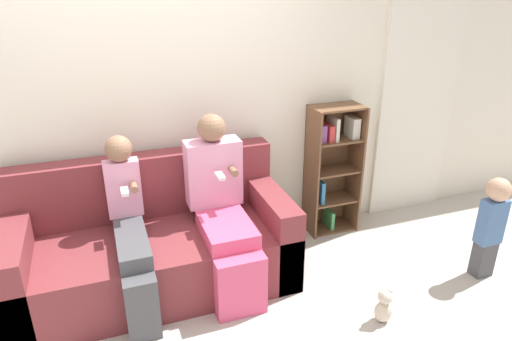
# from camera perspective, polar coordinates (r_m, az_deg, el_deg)

# --- Properties ---
(ground_plane) EXTENTS (14.00, 14.00, 0.00)m
(ground_plane) POSITION_cam_1_polar(r_m,az_deg,el_deg) (3.25, -8.88, -18.70)
(ground_plane) COLOR #BCB2A8
(back_wall) EXTENTS (10.00, 0.06, 2.55)m
(back_wall) POSITION_cam_1_polar(r_m,az_deg,el_deg) (3.55, -13.49, 8.17)
(back_wall) COLOR silver
(back_wall) RESTS_ON ground_plane
(curtain_panel) EXTENTS (0.79, 0.04, 2.29)m
(curtain_panel) POSITION_cam_1_polar(r_m,az_deg,el_deg) (4.49, 19.58, 8.87)
(curtain_panel) COLOR silver
(curtain_panel) RESTS_ON ground_plane
(couch) EXTENTS (1.98, 0.88, 0.93)m
(couch) POSITION_cam_1_polar(r_m,az_deg,el_deg) (3.49, -12.55, -9.35)
(couch) COLOR maroon
(couch) RESTS_ON ground_plane
(adult_seated) EXTENTS (0.41, 0.80, 1.25)m
(adult_seated) POSITION_cam_1_polar(r_m,az_deg,el_deg) (3.30, -4.29, -4.19)
(adult_seated) COLOR #DB4C75
(adult_seated) RESTS_ON ground_plane
(child_seated) EXTENTS (0.24, 0.83, 1.15)m
(child_seated) POSITION_cam_1_polar(r_m,az_deg,el_deg) (3.21, -15.47, -6.96)
(child_seated) COLOR #47474C
(child_seated) RESTS_ON ground_plane
(toddler_standing) EXTENTS (0.18, 0.18, 0.82)m
(toddler_standing) POSITION_cam_1_polar(r_m,az_deg,el_deg) (3.84, 27.34, -5.76)
(toddler_standing) COLOR #47474C
(toddler_standing) RESTS_ON ground_plane
(bookshelf) EXTENTS (0.45, 0.28, 1.16)m
(bookshelf) POSITION_cam_1_polar(r_m,az_deg,el_deg) (4.08, 9.39, 0.65)
(bookshelf) COLOR brown
(bookshelf) RESTS_ON ground_plane
(teddy_bear) EXTENTS (0.13, 0.10, 0.26)m
(teddy_bear) POSITION_cam_1_polar(r_m,az_deg,el_deg) (3.29, 15.70, -16.05)
(teddy_bear) COLOR beige
(teddy_bear) RESTS_ON ground_plane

